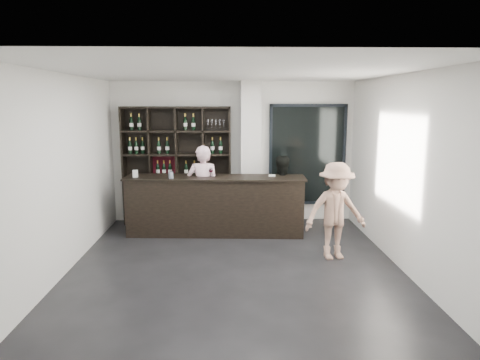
{
  "coord_description": "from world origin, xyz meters",
  "views": [
    {
      "loc": [
        -0.1,
        -6.14,
        2.49
      ],
      "look_at": [
        0.1,
        1.1,
        1.16
      ],
      "focal_mm": 32.0,
      "sensor_mm": 36.0,
      "label": 1
    }
  ],
  "objects_px": {
    "taster_black": "(280,193)",
    "wine_shelf": "(177,166)",
    "tasting_counter": "(215,205)",
    "customer": "(335,211)",
    "taster_pink": "(203,189)"
  },
  "relations": [
    {
      "from": "taster_pink",
      "to": "taster_black",
      "type": "relative_size",
      "value": 1.15
    },
    {
      "from": "taster_pink",
      "to": "wine_shelf",
      "type": "bearing_deg",
      "value": -45.12
    },
    {
      "from": "tasting_counter",
      "to": "customer",
      "type": "distance_m",
      "value": 2.38
    },
    {
      "from": "taster_pink",
      "to": "taster_black",
      "type": "height_order",
      "value": "taster_pink"
    },
    {
      "from": "tasting_counter",
      "to": "taster_pink",
      "type": "bearing_deg",
      "value": 159.37
    },
    {
      "from": "taster_pink",
      "to": "customer",
      "type": "xyz_separation_m",
      "value": [
        2.18,
        -1.45,
        -0.06
      ]
    },
    {
      "from": "taster_pink",
      "to": "customer",
      "type": "relative_size",
      "value": 1.08
    },
    {
      "from": "taster_pink",
      "to": "customer",
      "type": "distance_m",
      "value": 2.62
    },
    {
      "from": "tasting_counter",
      "to": "taster_pink",
      "type": "xyz_separation_m",
      "value": [
        -0.23,
        0.1,
        0.29
      ]
    },
    {
      "from": "taster_black",
      "to": "customer",
      "type": "distance_m",
      "value": 1.71
    },
    {
      "from": "wine_shelf",
      "to": "tasting_counter",
      "type": "height_order",
      "value": "wine_shelf"
    },
    {
      "from": "wine_shelf",
      "to": "taster_pink",
      "type": "bearing_deg",
      "value": -51.41
    },
    {
      "from": "taster_black",
      "to": "customer",
      "type": "height_order",
      "value": "customer"
    },
    {
      "from": "taster_black",
      "to": "wine_shelf",
      "type": "bearing_deg",
      "value": -31.38
    },
    {
      "from": "tasting_counter",
      "to": "taster_black",
      "type": "bearing_deg",
      "value": 12.5
    }
  ]
}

